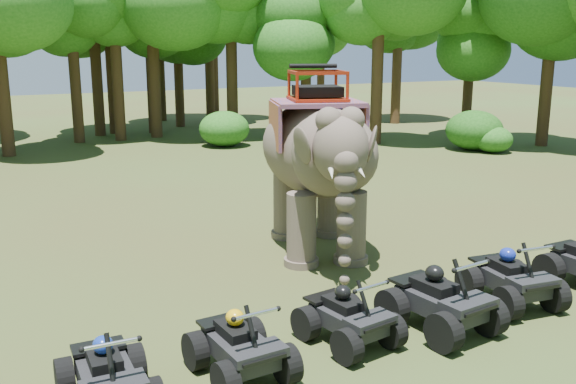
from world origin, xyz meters
name	(u,v)px	position (x,y,z in m)	size (l,w,h in m)	color
ground	(319,308)	(0.00, 0.00, 0.00)	(110.00, 110.00, 0.00)	#47381E
elephant	(317,160)	(1.69, 2.97, 2.08)	(2.18, 4.96, 4.16)	brown
atv_0	(106,367)	(-4.09, -1.50, 0.59)	(1.16, 1.59, 1.18)	black
atv_1	(240,337)	(-2.22, -1.52, 0.59)	(1.16, 1.59, 1.18)	black
atv_2	(348,309)	(-0.31, -1.39, 0.57)	(1.13, 1.55, 1.15)	black
atv_3	(441,292)	(1.30, -1.69, 0.67)	(1.31, 1.80, 1.33)	black
atv_4	(512,271)	(3.17, -1.46, 0.63)	(1.24, 1.70, 1.26)	black
tree_0	(74,68)	(0.00, 22.56, 3.51)	(4.91, 4.91, 7.01)	#195114
tree_1	(151,70)	(4.16, 24.28, 3.29)	(4.61, 4.61, 6.59)	#195114
tree_2	(231,49)	(7.39, 21.08, 4.40)	(6.17, 6.17, 8.81)	#195114
tree_3	(306,68)	(10.31, 18.65, 3.45)	(4.83, 4.83, 6.90)	#195114
tree_4	(378,54)	(12.41, 15.62, 4.15)	(5.81, 5.81, 8.31)	#195114
tree_5	(469,71)	(18.31, 15.82, 3.30)	(4.62, 4.62, 6.60)	#195114
tree_6	(549,55)	(18.85, 11.38, 4.14)	(5.79, 5.79, 8.28)	#195114
tree_33	(0,60)	(-3.37, 20.01, 4.00)	(5.60, 5.60, 8.00)	#195114
tree_36	(153,43)	(3.82, 22.57, 4.66)	(6.52, 6.52, 9.32)	#195114
tree_38	(95,56)	(1.42, 24.54, 4.02)	(5.63, 5.63, 8.04)	#195114
tree_39	(110,47)	(2.30, 25.03, 4.49)	(6.28, 6.28, 8.97)	#195114
tree_40	(178,62)	(6.30, 26.16, 3.65)	(5.10, 5.10, 7.29)	#195114
tree_41	(213,50)	(9.06, 27.76, 4.28)	(5.99, 5.99, 8.55)	#195114
tree_43	(321,58)	(17.62, 29.41, 3.68)	(5.16, 5.16, 7.36)	#195114
tree_44	(398,47)	(18.11, 21.56, 4.45)	(6.22, 6.22, 8.89)	#195114
tree_45	(116,59)	(1.93, 22.32, 3.93)	(5.50, 5.50, 7.85)	#195114
tree_46	(159,46)	(6.24, 29.50, 4.49)	(6.29, 6.29, 8.98)	#195114
tree_47	(209,52)	(8.38, 26.68, 4.15)	(5.80, 5.80, 8.29)	#195114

